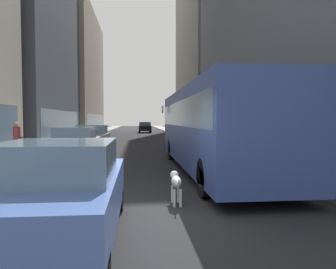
{
  "coord_description": "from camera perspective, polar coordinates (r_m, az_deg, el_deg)",
  "views": [
    {
      "loc": [
        -0.03,
        -6.32,
        1.94
      ],
      "look_at": [
        1.12,
        5.45,
        1.4
      ],
      "focal_mm": 34.32,
      "sensor_mm": 36.0,
      "label": 1
    }
  ],
  "objects": [
    {
      "name": "car_white_van",
      "position": [
        15.27,
        -16.02,
        -1.68
      ],
      "size": [
        1.78,
        4.43,
        1.62
      ],
      "color": "silver",
      "rests_on": "ground"
    },
    {
      "name": "sidewalk_left",
      "position": [
        41.75,
        -13.38,
        -0.01
      ],
      "size": [
        2.4,
        110.0,
        0.15
      ],
      "primitive_type": "cube",
      "color": "gray",
      "rests_on": "ground"
    },
    {
      "name": "dalmatian_dog",
      "position": [
        7.47,
        1.42,
        -8.41
      ],
      "size": [
        0.22,
        0.96,
        0.72
      ],
      "color": "white",
      "rests_on": "ground"
    },
    {
      "name": "sidewalk_right",
      "position": [
        41.76,
        2.31,
        0.06
      ],
      "size": [
        2.4,
        110.0,
        0.15
      ],
      "primitive_type": "cube",
      "color": "#9E9991",
      "rests_on": "ground"
    },
    {
      "name": "building_left_far",
      "position": [
        54.1,
        -18.5,
        10.27
      ],
      "size": [
        10.94,
        22.79,
        18.54
      ],
      "color": "#A0937F",
      "rests_on": "ground"
    },
    {
      "name": "transit_bus",
      "position": [
        12.25,
        7.78,
        1.83
      ],
      "size": [
        2.78,
        11.53,
        3.05
      ],
      "color": "#33478C",
      "rests_on": "ground"
    },
    {
      "name": "car_grey_wagon",
      "position": [
        20.63,
        -13.29,
        -0.56
      ],
      "size": [
        1.9,
        3.93,
        1.62
      ],
      "color": "slate",
      "rests_on": "ground"
    },
    {
      "name": "car_blue_hatchback",
      "position": [
        5.32,
        -18.42,
        -9.67
      ],
      "size": [
        1.74,
        4.32,
        1.62
      ],
      "color": "#4C6BB7",
      "rests_on": "ground"
    },
    {
      "name": "building_right_far",
      "position": [
        55.2,
        7.62,
        19.91
      ],
      "size": [
        8.58,
        23.06,
        36.75
      ],
      "color": "gray",
      "rests_on": "ground"
    },
    {
      "name": "car_black_suv",
      "position": [
        48.82,
        -4.14,
        1.31
      ],
      "size": [
        1.84,
        4.74,
        1.62
      ],
      "color": "black",
      "rests_on": "ground"
    },
    {
      "name": "ground_plane",
      "position": [
        41.37,
        -5.53,
        -0.08
      ],
      "size": [
        120.0,
        120.0,
        0.0
      ],
      "primitive_type": "plane",
      "color": "#232326"
    },
    {
      "name": "pedestrian_with_handbag",
      "position": [
        16.86,
        -25.24,
        -0.79
      ],
      "size": [
        0.45,
        0.34,
        1.69
      ],
      "color": "#1E1E2D",
      "rests_on": "sidewalk_left"
    },
    {
      "name": "building_right_mid",
      "position": [
        32.9,
        17.02,
        20.01
      ],
      "size": [
        8.54,
        18.51,
        23.68
      ],
      "color": "slate",
      "rests_on": "ground"
    }
  ]
}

